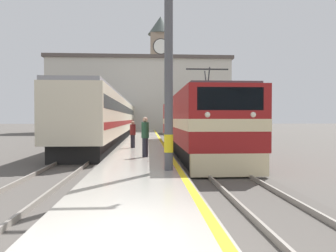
# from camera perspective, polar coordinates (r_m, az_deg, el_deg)

# --- Properties ---
(ground_plane) EXTENTS (200.00, 200.00, 0.00)m
(ground_plane) POSITION_cam_1_polar(r_m,az_deg,el_deg) (35.01, -4.16, -2.16)
(ground_plane) COLOR #514C47
(platform) EXTENTS (3.08, 140.00, 0.38)m
(platform) POSITION_cam_1_polar(r_m,az_deg,el_deg) (30.00, -4.24, -2.37)
(platform) COLOR #ADA89E
(platform) RESTS_ON ground
(rail_track_near) EXTENTS (2.83, 140.00, 0.16)m
(rail_track_near) POSITION_cam_1_polar(r_m,az_deg,el_deg) (30.15, 1.80, -2.65)
(rail_track_near) COLOR #514C47
(rail_track_near) RESTS_ON ground
(rail_track_far) EXTENTS (2.83, 140.00, 0.16)m
(rail_track_far) POSITION_cam_1_polar(r_m,az_deg,el_deg) (30.20, -10.07, -2.67)
(rail_track_far) COLOR #514C47
(rail_track_far) RESTS_ON ground
(locomotive_train) EXTENTS (2.92, 17.77, 4.49)m
(locomotive_train) POSITION_cam_1_polar(r_m,az_deg,el_deg) (20.08, 4.54, 0.43)
(locomotive_train) COLOR black
(locomotive_train) RESTS_ON ground
(passenger_train) EXTENTS (2.92, 32.94, 3.97)m
(passenger_train) POSITION_cam_1_polar(r_m,az_deg,el_deg) (31.01, -9.91, 1.33)
(passenger_train) COLOR black
(passenger_train) RESTS_ON ground
(catenary_mast) EXTENTS (2.45, 0.31, 8.89)m
(catenary_mast) POSITION_cam_1_polar(r_m,az_deg,el_deg) (11.24, 0.42, 14.93)
(catenary_mast) COLOR #4C4C51
(catenary_mast) RESTS_ON platform
(person_on_platform) EXTENTS (0.34, 0.34, 1.80)m
(person_on_platform) POSITION_cam_1_polar(r_m,az_deg,el_deg) (14.74, -4.00, -1.72)
(person_on_platform) COLOR #23232D
(person_on_platform) RESTS_ON platform
(second_waiting_passenger) EXTENTS (0.34, 0.34, 1.60)m
(second_waiting_passenger) POSITION_cam_1_polar(r_m,az_deg,el_deg) (19.50, -6.16, -1.34)
(second_waiting_passenger) COLOR #23232D
(second_waiting_passenger) RESTS_ON platform
(clock_tower) EXTENTS (4.88, 4.88, 22.01)m
(clock_tower) POSITION_cam_1_polar(r_m,az_deg,el_deg) (64.83, -1.31, 9.88)
(clock_tower) COLOR gray
(clock_tower) RESTS_ON ground
(station_building) EXTENTS (27.46, 8.05, 11.33)m
(station_building) POSITION_cam_1_polar(r_m,az_deg,el_deg) (51.12, -4.88, 5.31)
(station_building) COLOR beige
(station_building) RESTS_ON ground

